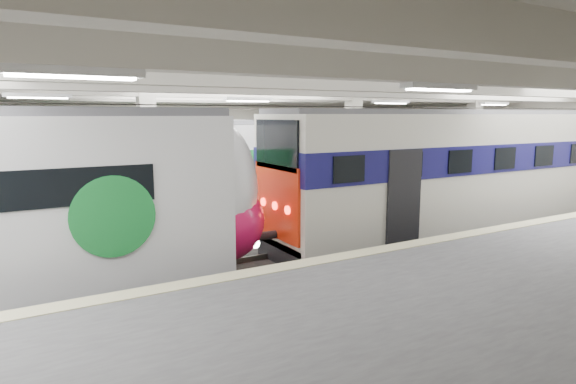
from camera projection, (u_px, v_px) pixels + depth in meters
station_hall at (310, 162)px, 12.46m from camera, size 36.00×24.00×5.75m
older_rer at (445, 171)px, 17.48m from camera, size 14.14×3.12×4.63m
far_train at (76, 182)px, 16.43m from camera, size 13.29×3.09×4.25m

